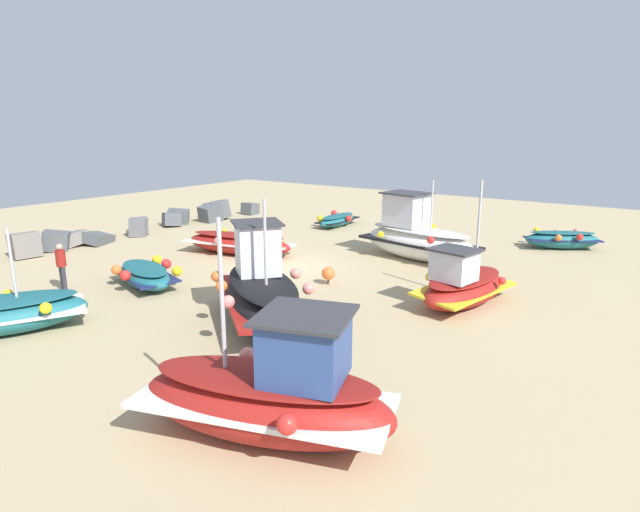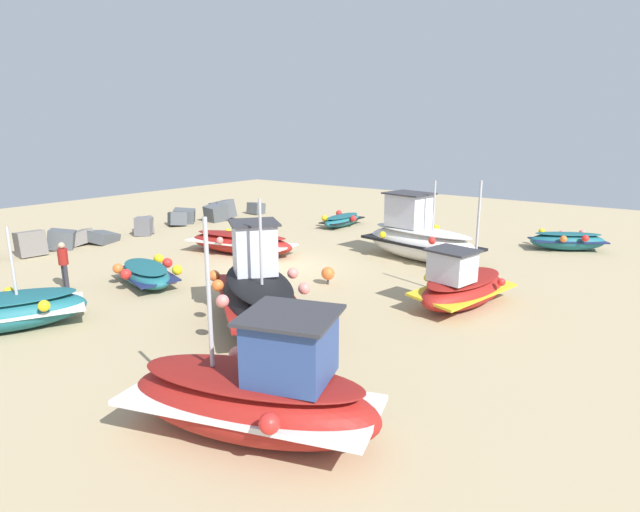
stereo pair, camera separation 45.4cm
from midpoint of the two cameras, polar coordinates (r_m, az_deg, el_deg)
The scene contains 13 objects.
ground_plane at distance 21.01m, azimuth -3.71°, elevation -1.13°, with size 50.11×50.11×0.00m, color tan.
fishing_boat_0 at distance 23.19m, azimuth -8.04°, elevation 1.47°, with size 2.71×5.27×1.03m.
fishing_boat_1 at distance 14.85m, azimuth -5.82°, elevation -4.07°, with size 4.80×5.33×3.71m.
fishing_boat_2 at distance 26.26m, azimuth 25.78°, elevation 1.55°, with size 2.86×3.50×0.90m.
fishing_boat_3 at distance 22.25m, azimuth 11.32°, elevation 1.99°, with size 2.74×5.49×3.38m.
fishing_boat_4 at distance 16.67m, azimuth -30.18°, elevation -5.20°, with size 4.30×3.26×2.87m.
fishing_boat_5 at distance 9.70m, azimuth -5.54°, elevation -14.66°, with size 3.41×5.16×4.04m.
fishing_boat_6 at distance 16.87m, azimuth 15.94°, elevation -3.16°, with size 4.12×2.32×3.92m.
fishing_boat_7 at distance 19.40m, azimuth -17.77°, elevation -1.83°, with size 2.32×3.50×0.87m.
fishing_boat_8 at distance 29.41m, azimuth 2.88°, elevation 3.94°, with size 3.25×1.79×0.74m.
person_walking at distance 19.70m, azimuth -25.55°, elevation -0.64°, with size 0.32×0.32×1.66m.
breakwater_rocks at distance 28.78m, azimuth -18.31°, elevation 3.19°, with size 18.42×2.72×1.41m.
mooring_buoy_0 at distance 18.50m, azimuth 1.58°, elevation -1.92°, with size 0.47×0.47×0.64m.
Camera 2 is at (-15.27, -13.39, 5.47)m, focal length 29.40 mm.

